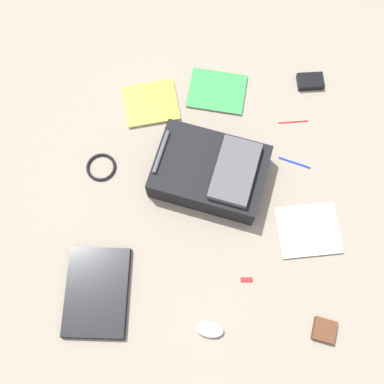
{
  "coord_description": "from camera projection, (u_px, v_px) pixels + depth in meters",
  "views": [
    {
      "loc": [
        -0.6,
        -0.05,
        1.78
      ],
      "look_at": [
        0.0,
        -0.03,
        0.02
      ],
      "focal_mm": 43.11,
      "sensor_mm": 36.0,
      "label": 1
    }
  ],
  "objects": [
    {
      "name": "pen_blue",
      "position": [
        295.0,
        162.0,
        1.92
      ],
      "size": [
        0.05,
        0.13,
        0.01
      ],
      "primitive_type": "cylinder",
      "rotation": [
        1.57,
        0.0,
        -0.32
      ],
      "color": "#1933B2",
      "rests_on": "ground_plane"
    },
    {
      "name": "backpack",
      "position": [
        211.0,
        172.0,
        1.84
      ],
      "size": [
        0.41,
        0.5,
        0.16
      ],
      "color": "black",
      "rests_on": "ground_plane"
    },
    {
      "name": "usb_stick",
      "position": [
        247.0,
        280.0,
        1.76
      ],
      "size": [
        0.02,
        0.05,
        0.01
      ],
      "primitive_type": "cube",
      "rotation": [
        0.0,
        0.0,
        0.03
      ],
      "color": "#B21919",
      "rests_on": "ground_plane"
    },
    {
      "name": "pen_black",
      "position": [
        293.0,
        122.0,
        1.98
      ],
      "size": [
        0.02,
        0.13,
        0.01
      ],
      "primitive_type": "cylinder",
      "rotation": [
        1.57,
        0.0,
        0.11
      ],
      "color": "red",
      "rests_on": "ground_plane"
    },
    {
      "name": "book_red",
      "position": [
        217.0,
        91.0,
        2.03
      ],
      "size": [
        0.23,
        0.27,
        0.01
      ],
      "color": "silver",
      "rests_on": "ground_plane"
    },
    {
      "name": "cable_coil",
      "position": [
        101.0,
        167.0,
        1.91
      ],
      "size": [
        0.12,
        0.12,
        0.01
      ],
      "primitive_type": "torus",
      "color": "black",
      "rests_on": "ground_plane"
    },
    {
      "name": "computer_mouse",
      "position": [
        209.0,
        329.0,
        1.69
      ],
      "size": [
        0.07,
        0.11,
        0.03
      ],
      "primitive_type": "ellipsoid",
      "rotation": [
        0.0,
        0.0,
        -0.15
      ],
      "color": "silver",
      "rests_on": "ground_plane"
    },
    {
      "name": "ground_plane",
      "position": [
        184.0,
        194.0,
        1.88
      ],
      "size": [
        3.84,
        3.84,
        0.0
      ],
      "primitive_type": "plane",
      "color": "gray"
    },
    {
      "name": "earbud_pouch",
      "position": [
        324.0,
        330.0,
        1.69
      ],
      "size": [
        0.1,
        0.1,
        0.03
      ],
      "primitive_type": "cube",
      "rotation": [
        0.0,
        0.0,
        -0.24
      ],
      "color": "#59331E",
      "rests_on": "ground_plane"
    },
    {
      "name": "book_manual",
      "position": [
        309.0,
        230.0,
        1.82
      ],
      "size": [
        0.24,
        0.26,
        0.01
      ],
      "color": "silver",
      "rests_on": "ground_plane"
    },
    {
      "name": "book_comic",
      "position": [
        151.0,
        103.0,
        2.01
      ],
      "size": [
        0.24,
        0.27,
        0.02
      ],
      "color": "silver",
      "rests_on": "ground_plane"
    },
    {
      "name": "laptop",
      "position": [
        97.0,
        292.0,
        1.73
      ],
      "size": [
        0.34,
        0.24,
        0.03
      ],
      "color": "black",
      "rests_on": "ground_plane"
    },
    {
      "name": "power_brick",
      "position": [
        310.0,
        81.0,
        2.03
      ],
      "size": [
        0.08,
        0.12,
        0.03
      ],
      "primitive_type": "cube",
      "rotation": [
        0.0,
        0.0,
        0.09
      ],
      "color": "black",
      "rests_on": "ground_plane"
    }
  ]
}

